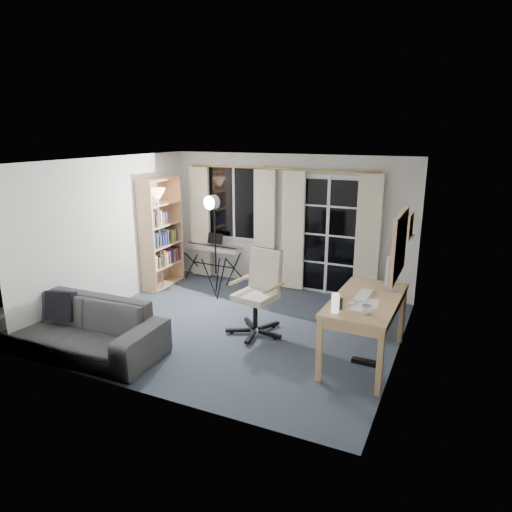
{
  "coord_description": "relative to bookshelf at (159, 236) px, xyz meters",
  "views": [
    {
      "loc": [
        2.84,
        -5.49,
        2.78
      ],
      "look_at": [
        0.14,
        0.35,
        1.01
      ],
      "focal_mm": 32.0,
      "sensor_mm": 36.0,
      "label": 1
    }
  ],
  "objects": [
    {
      "name": "framed_print",
      "position": [
        4.35,
        -0.52,
        0.66
      ],
      "size": [
        0.03,
        0.42,
        0.32
      ],
      "color": "tan",
      "rests_on": "floor"
    },
    {
      "name": "torchiere_lamp",
      "position": [
        0.16,
        -0.2,
        0.53
      ],
      "size": [
        0.34,
        0.34,
        1.83
      ],
      "rotation": [
        0.0,
        0.0,
        0.19
      ],
      "color": "#B2B2B7",
      "rests_on": "floor"
    },
    {
      "name": "desk_clutter",
      "position": [
        3.93,
        -1.53,
        -0.3
      ],
      "size": [
        0.49,
        0.93,
        1.04
      ],
      "rotation": [
        0.0,
        0.0,
        -0.02
      ],
      "color": "white",
      "rests_on": "desk"
    },
    {
      "name": "floor",
      "position": [
        2.12,
        -1.07,
        -0.95
      ],
      "size": [
        4.5,
        4.0,
        0.02
      ],
      "primitive_type": "cube",
      "color": "#333E4A",
      "rests_on": "ground"
    },
    {
      "name": "office_chair",
      "position": [
        2.48,
        -1.02,
        -0.25
      ],
      "size": [
        0.81,
        0.81,
        1.18
      ],
      "rotation": [
        0.0,
        0.0,
        -0.17
      ],
      "color": "black",
      "rests_on": "floor"
    },
    {
      "name": "bookshelf",
      "position": [
        0.0,
        0.0,
        0.0
      ],
      "size": [
        0.34,
        0.93,
        1.99
      ],
      "rotation": [
        0.0,
        0.0,
        0.03
      ],
      "color": "tan",
      "rests_on": "floor"
    },
    {
      "name": "sofa",
      "position": [
        0.57,
        -2.61,
        -0.49
      ],
      "size": [
        2.35,
        0.77,
        0.91
      ],
      "rotation": [
        0.0,
        0.0,
        0.04
      ],
      "color": "#343437",
      "rests_on": "floor"
    },
    {
      "name": "wall_shelf",
      "position": [
        4.28,
        -0.02,
        0.46
      ],
      "size": [
        0.16,
        0.3,
        0.18
      ],
      "color": "tan",
      "rests_on": "floor"
    },
    {
      "name": "monitor",
      "position": [
        4.2,
        -0.84,
        0.19
      ],
      "size": [
        0.2,
        0.59,
        0.51
      ],
      "rotation": [
        0.0,
        0.0,
        -0.02
      ],
      "color": "silver",
      "rests_on": "desk"
    },
    {
      "name": "wall_mirror",
      "position": [
        4.35,
        -1.42,
        0.61
      ],
      "size": [
        0.04,
        0.94,
        0.74
      ],
      "color": "tan",
      "rests_on": "floor"
    },
    {
      "name": "window",
      "position": [
        1.07,
        0.91,
        0.56
      ],
      "size": [
        1.2,
        0.08,
        1.4
      ],
      "color": "white",
      "rests_on": "floor"
    },
    {
      "name": "studio_light",
      "position": [
        1.18,
        -0.1,
        0.5
      ],
      "size": [
        0.37,
        0.38,
        1.8
      ],
      "rotation": [
        0.0,
        0.0,
        -0.22
      ],
      "color": "black",
      "rests_on": "floor"
    },
    {
      "name": "french_door",
      "position": [
        2.87,
        0.91,
        0.08
      ],
      "size": [
        1.32,
        0.09,
        2.11
      ],
      "color": "white",
      "rests_on": "floor"
    },
    {
      "name": "curtains",
      "position": [
        1.99,
        0.81,
        0.15
      ],
      "size": [
        3.6,
        0.07,
        2.13
      ],
      "color": "gold",
      "rests_on": "floor"
    },
    {
      "name": "keyboard_piano",
      "position": [
        0.74,
        0.63,
        -0.3
      ],
      "size": [
        1.19,
        0.61,
        0.85
      ],
      "rotation": [
        0.0,
        0.0,
        -0.05
      ],
      "color": "black",
      "rests_on": "floor"
    },
    {
      "name": "mug",
      "position": [
        4.1,
        -1.79,
        -0.06
      ],
      "size": [
        0.14,
        0.11,
        0.13
      ],
      "primitive_type": "imported",
      "rotation": [
        0.0,
        0.0,
        -0.02
      ],
      "color": "silver",
      "rests_on": "desk"
    },
    {
      "name": "desk",
      "position": [
        4.0,
        -1.29,
        -0.22
      ],
      "size": [
        0.8,
        1.55,
        0.82
      ],
      "rotation": [
        0.0,
        0.0,
        -0.02
      ],
      "color": "tan",
      "rests_on": "floor"
    }
  ]
}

